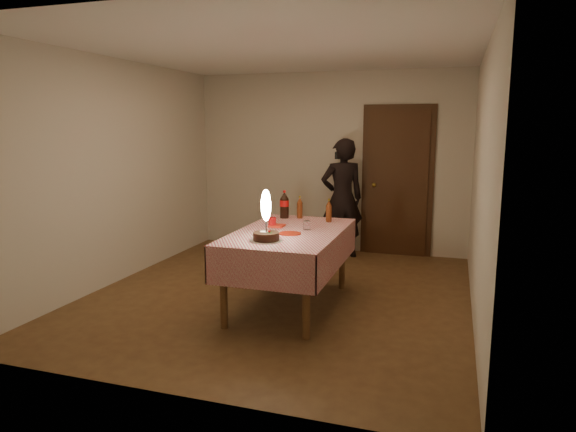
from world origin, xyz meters
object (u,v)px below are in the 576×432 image
at_px(red_plate, 290,233).
at_px(clear_cup, 307,225).
at_px(birthday_cake, 266,226).
at_px(red_cup, 272,222).
at_px(dining_table, 290,241).
at_px(amber_bottle_left, 300,208).
at_px(cola_bottle, 284,205).
at_px(photographer, 342,198).
at_px(amber_bottle_right, 329,211).

height_order(red_plate, clear_cup, clear_cup).
height_order(birthday_cake, red_cup, birthday_cake).
relative_size(dining_table, red_plate, 7.82).
bearing_deg(dining_table, red_cup, 149.61).
distance_m(red_plate, amber_bottle_left, 0.88).
bearing_deg(birthday_cake, cola_bottle, 100.33).
distance_m(birthday_cake, photographer, 2.67).
distance_m(red_cup, photographer, 2.05).
bearing_deg(red_plate, photographer, 89.39).
bearing_deg(amber_bottle_right, amber_bottle_left, 163.02).
distance_m(red_plate, cola_bottle, 0.89).
xyz_separation_m(birthday_cake, clear_cup, (0.21, 0.61, -0.09)).
height_order(red_plate, photographer, photographer).
bearing_deg(photographer, amber_bottle_right, -83.27).
relative_size(amber_bottle_left, amber_bottle_right, 1.00).
height_order(dining_table, red_plate, red_plate).
bearing_deg(dining_table, photographer, 88.05).
relative_size(dining_table, red_cup, 17.20).
xyz_separation_m(red_plate, clear_cup, (0.10, 0.25, 0.04)).
bearing_deg(birthday_cake, red_plate, 72.47).
relative_size(birthday_cake, red_plate, 2.15).
bearing_deg(amber_bottle_right, red_cup, -136.45).
distance_m(cola_bottle, amber_bottle_right, 0.54).
height_order(cola_bottle, photographer, photographer).
bearing_deg(amber_bottle_right, dining_table, -113.14).
bearing_deg(red_cup, photographer, 81.40).
bearing_deg(cola_bottle, dining_table, -67.54).
bearing_deg(photographer, red_cup, -98.60).
relative_size(clear_cup, amber_bottle_right, 0.35).
bearing_deg(cola_bottle, red_plate, -68.13).
height_order(birthday_cake, amber_bottle_right, birthday_cake).
bearing_deg(dining_table, amber_bottle_right, 66.86).
bearing_deg(amber_bottle_right, red_plate, -105.64).
bearing_deg(birthday_cake, dining_table, 82.71).
distance_m(red_cup, amber_bottle_right, 0.68).
relative_size(birthday_cake, red_cup, 4.73).
distance_m(dining_table, cola_bottle, 0.77).
xyz_separation_m(birthday_cake, red_cup, (-0.17, 0.64, -0.09)).
bearing_deg(red_cup, amber_bottle_right, 43.55).
distance_m(amber_bottle_left, amber_bottle_right, 0.38).
xyz_separation_m(dining_table, cola_bottle, (-0.28, 0.67, 0.26)).
height_order(red_plate, red_cup, red_cup).
height_order(dining_table, photographer, photographer).
xyz_separation_m(clear_cup, amber_bottle_right, (0.11, 0.50, 0.07)).
xyz_separation_m(birthday_cake, red_plate, (0.11, 0.36, -0.13)).
bearing_deg(birthday_cake, red_cup, 104.86).
bearing_deg(dining_table, amber_bottle_left, 98.58).
xyz_separation_m(dining_table, amber_bottle_right, (0.26, 0.60, 0.22)).
relative_size(red_plate, clear_cup, 2.44).
bearing_deg(amber_bottle_left, photographer, 82.86).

